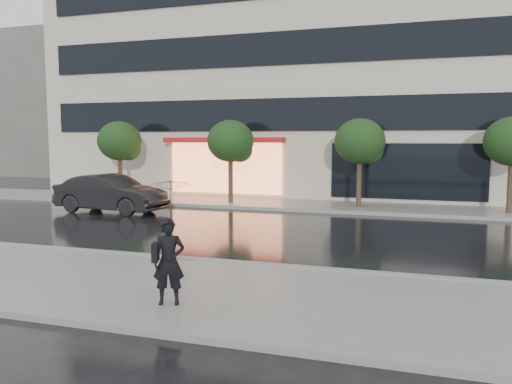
% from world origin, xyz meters
% --- Properties ---
extents(ground, '(120.00, 120.00, 0.00)m').
position_xyz_m(ground, '(0.00, 0.00, 0.00)').
color(ground, black).
rests_on(ground, ground).
extents(sidewalk_near, '(60.00, 4.50, 0.12)m').
position_xyz_m(sidewalk_near, '(0.00, -3.25, 0.06)').
color(sidewalk_near, slate).
rests_on(sidewalk_near, ground).
extents(sidewalk_far, '(60.00, 3.50, 0.12)m').
position_xyz_m(sidewalk_far, '(0.00, 10.25, 0.06)').
color(sidewalk_far, slate).
rests_on(sidewalk_far, ground).
extents(curb_near, '(60.00, 0.25, 0.14)m').
position_xyz_m(curb_near, '(0.00, -1.00, 0.07)').
color(curb_near, gray).
rests_on(curb_near, ground).
extents(curb_far, '(60.00, 0.25, 0.14)m').
position_xyz_m(curb_far, '(0.00, 8.50, 0.07)').
color(curb_far, gray).
rests_on(curb_far, ground).
extents(office_building, '(30.00, 12.76, 18.00)m').
position_xyz_m(office_building, '(-0.00, 17.97, 9.00)').
color(office_building, '#C0B3A2').
rests_on(office_building, ground).
extents(bg_building_left, '(14.00, 10.00, 12.00)m').
position_xyz_m(bg_building_left, '(-28.00, 26.00, 6.00)').
color(bg_building_left, '#59544F').
rests_on(bg_building_left, ground).
extents(tree_far_west, '(2.20, 2.20, 3.99)m').
position_xyz_m(tree_far_west, '(-8.94, 10.03, 2.92)').
color(tree_far_west, '#33261C').
rests_on(tree_far_west, ground).
extents(tree_mid_west, '(2.20, 2.20, 3.99)m').
position_xyz_m(tree_mid_west, '(-2.94, 10.03, 2.92)').
color(tree_mid_west, '#33261C').
rests_on(tree_mid_west, ground).
extents(tree_mid_east, '(2.20, 2.20, 3.99)m').
position_xyz_m(tree_mid_east, '(3.06, 10.03, 2.92)').
color(tree_mid_east, '#33261C').
rests_on(tree_mid_east, ground).
extents(parked_car, '(5.00, 2.13, 1.60)m').
position_xyz_m(parked_car, '(-6.92, 6.00, 0.80)').
color(parked_car, black).
rests_on(parked_car, ground).
extents(pedestrian_with_umbrella, '(1.21, 1.22, 2.27)m').
position_xyz_m(pedestrian_with_umbrella, '(1.15, -4.26, 1.64)').
color(pedestrian_with_umbrella, black).
rests_on(pedestrian_with_umbrella, sidewalk_near).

